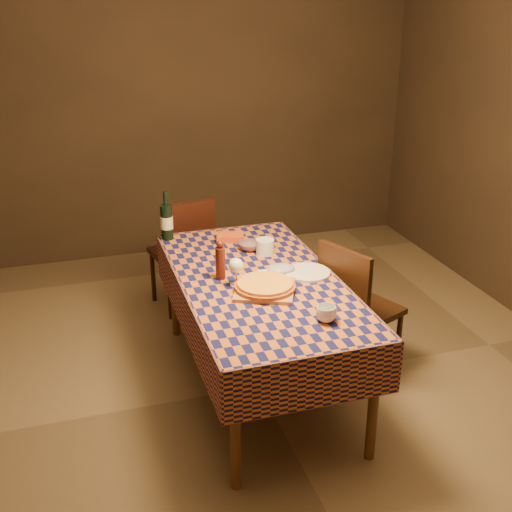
% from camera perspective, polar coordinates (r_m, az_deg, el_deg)
% --- Properties ---
extents(room, '(5.00, 5.10, 2.70)m').
position_cam_1_polar(room, '(3.66, 0.23, 6.21)').
color(room, brown).
rests_on(room, ground).
extents(dining_table, '(0.94, 1.84, 0.77)m').
position_cam_1_polar(dining_table, '(3.90, 0.22, -3.07)').
color(dining_table, brown).
rests_on(dining_table, ground).
extents(cutting_board, '(0.44, 0.44, 0.02)m').
position_cam_1_polar(cutting_board, '(3.71, 0.80, -2.99)').
color(cutting_board, '#A7794E').
rests_on(cutting_board, dining_table).
extents(pizza, '(0.38, 0.38, 0.04)m').
position_cam_1_polar(pizza, '(3.70, 0.80, -2.61)').
color(pizza, '#A14C1A').
rests_on(pizza, cutting_board).
extents(pepper_mill, '(0.07, 0.07, 0.25)m').
position_cam_1_polar(pepper_mill, '(3.83, -3.19, -0.45)').
color(pepper_mill, '#451510').
rests_on(pepper_mill, dining_table).
extents(bowl, '(0.18, 0.18, 0.05)m').
position_cam_1_polar(bowl, '(4.29, -0.52, 0.89)').
color(bowl, '#674B56').
rests_on(bowl, dining_table).
extents(wine_glass, '(0.10, 0.10, 0.17)m').
position_cam_1_polar(wine_glass, '(3.74, -1.79, -0.93)').
color(wine_glass, silver).
rests_on(wine_glass, dining_table).
extents(wine_bottle, '(0.11, 0.11, 0.34)m').
position_cam_1_polar(wine_bottle, '(4.48, -7.95, 3.06)').
color(wine_bottle, black).
rests_on(wine_bottle, dining_table).
extents(deli_tub, '(0.15, 0.15, 0.10)m').
position_cam_1_polar(deli_tub, '(4.21, 0.81, 0.84)').
color(deli_tub, silver).
rests_on(deli_tub, dining_table).
extents(takeout_container, '(0.21, 0.18, 0.05)m').
position_cam_1_polar(takeout_container, '(4.45, -2.29, 1.68)').
color(takeout_container, '#C24519').
rests_on(takeout_container, dining_table).
extents(white_plate, '(0.32, 0.32, 0.02)m').
position_cam_1_polar(white_plate, '(3.95, 4.57, -1.47)').
color(white_plate, silver).
rests_on(white_plate, dining_table).
extents(tumbler, '(0.12, 0.12, 0.09)m').
position_cam_1_polar(tumbler, '(3.40, 6.27, -5.13)').
color(tumbler, silver).
rests_on(tumbler, dining_table).
extents(flour_patch, '(0.24, 0.19, 0.00)m').
position_cam_1_polar(flour_patch, '(3.93, 2.10, -1.63)').
color(flour_patch, white).
rests_on(flour_patch, dining_table).
extents(flour_bag, '(0.20, 0.16, 0.05)m').
position_cam_1_polar(flour_bag, '(3.95, 2.24, -1.12)').
color(flour_bag, '#9498BD').
rests_on(flour_bag, dining_table).
extents(chair_far, '(0.50, 0.51, 0.93)m').
position_cam_1_polar(chair_far, '(5.00, -6.35, 0.68)').
color(chair_far, black).
rests_on(chair_far, ground).
extents(chair_right, '(0.56, 0.55, 0.93)m').
position_cam_1_polar(chair_right, '(4.17, 8.71, -4.19)').
color(chair_right, black).
rests_on(chair_right, ground).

